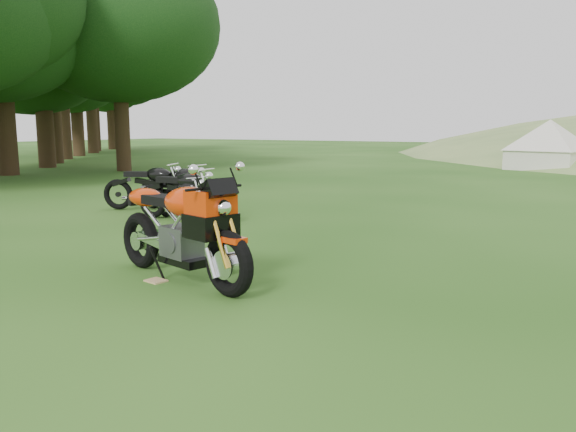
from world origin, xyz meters
The scene contains 9 objects.
ground centered at (0.00, 0.00, 0.00)m, with size 120.00×120.00×0.00m, color #19430E.
treeline centered at (-20.00, 15.00, 0.00)m, with size 28.00×32.00×14.00m, color black, non-canonical shape.
sport_motorcycle centered at (-1.23, 0.11, 0.67)m, with size 2.24×0.56×1.34m, color red, non-canonical shape.
plywood_board centered at (-1.44, -0.06, 0.01)m, with size 0.22×0.18×0.02m, color tan.
vintage_moto_a centered at (-5.38, 3.81, 0.52)m, with size 1.96×0.45×1.03m, color black, non-canonical shape.
vintage_moto_b centered at (-3.95, 3.18, 0.52)m, with size 1.96×0.45×1.03m, color black, non-canonical shape.
vintage_moto_c centered at (-4.86, 4.07, 0.51)m, with size 1.94×0.45×1.02m, color black, non-canonical shape.
vintage_moto_d centered at (-3.91, 3.19, 0.44)m, with size 1.68×0.39×0.89m, color black, non-canonical shape.
tent_left centered at (0.10, 20.32, 1.11)m, with size 2.57×2.57×2.23m, color silver, non-canonical shape.
Camera 1 is at (2.94, -4.44, 1.69)m, focal length 35.00 mm.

